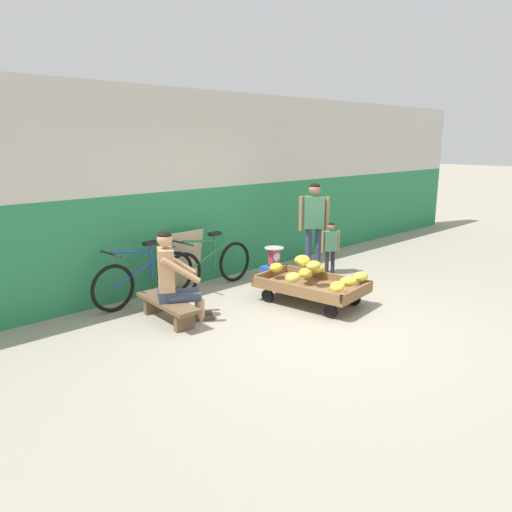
# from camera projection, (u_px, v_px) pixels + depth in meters

# --- Properties ---
(ground_plane) EXTENTS (80.00, 80.00, 0.00)m
(ground_plane) POSITION_uv_depth(u_px,v_px,m) (315.00, 328.00, 5.92)
(ground_plane) COLOR gray
(back_wall) EXTENTS (16.00, 0.30, 2.94)m
(back_wall) POSITION_uv_depth(u_px,v_px,m) (183.00, 190.00, 7.44)
(back_wall) COLOR #287F4C
(back_wall) RESTS_ON ground
(banana_cart) EXTENTS (1.02, 1.54, 0.36)m
(banana_cart) POSITION_uv_depth(u_px,v_px,m) (311.00, 287.00, 6.73)
(banana_cart) COLOR brown
(banana_cart) RESTS_ON ground
(banana_pile) EXTENTS (0.92, 1.43, 0.27)m
(banana_pile) POSITION_uv_depth(u_px,v_px,m) (315.00, 271.00, 6.66)
(banana_pile) COLOR yellow
(banana_pile) RESTS_ON banana_cart
(low_bench) EXTENTS (0.38, 1.12, 0.27)m
(low_bench) POSITION_uv_depth(u_px,v_px,m) (168.00, 306.00, 6.08)
(low_bench) COLOR brown
(low_bench) RESTS_ON ground
(vendor_seated) EXTENTS (0.74, 0.64, 1.14)m
(vendor_seated) POSITION_uv_depth(u_px,v_px,m) (173.00, 277.00, 6.02)
(vendor_seated) COLOR tan
(vendor_seated) RESTS_ON ground
(plastic_crate) EXTENTS (0.36, 0.28, 0.30)m
(plastic_crate) POSITION_uv_depth(u_px,v_px,m) (274.00, 275.00, 7.64)
(plastic_crate) COLOR #234CA8
(plastic_crate) RESTS_ON ground
(weighing_scale) EXTENTS (0.30, 0.30, 0.29)m
(weighing_scale) POSITION_uv_depth(u_px,v_px,m) (274.00, 256.00, 7.57)
(weighing_scale) COLOR #28282D
(weighing_scale) RESTS_ON plastic_crate
(bicycle_near_left) EXTENTS (1.66, 0.48, 0.86)m
(bicycle_near_left) POSITION_uv_depth(u_px,v_px,m) (146.00, 278.00, 6.75)
(bicycle_near_left) COLOR black
(bicycle_near_left) RESTS_ON ground
(bicycle_far_left) EXTENTS (1.66, 0.48, 0.86)m
(bicycle_far_left) POSITION_uv_depth(u_px,v_px,m) (210.00, 266.00, 7.41)
(bicycle_far_left) COLOR black
(bicycle_far_left) RESTS_ON ground
(sign_board) EXTENTS (0.70, 0.19, 0.89)m
(sign_board) POSITION_uv_depth(u_px,v_px,m) (182.00, 260.00, 7.38)
(sign_board) COLOR #C6B289
(sign_board) RESTS_ON ground
(customer_adult) EXTENTS (0.37, 0.37, 1.53)m
(customer_adult) POSITION_uv_depth(u_px,v_px,m) (314.00, 219.00, 7.97)
(customer_adult) COLOR #38425B
(customer_adult) RESTS_ON ground
(customer_child) EXTENTS (0.25, 0.21, 0.94)m
(customer_child) POSITION_uv_depth(u_px,v_px,m) (330.00, 245.00, 7.77)
(customer_child) COLOR #232328
(customer_child) RESTS_ON ground
(shopping_bag) EXTENTS (0.18, 0.12, 0.24)m
(shopping_bag) POSITION_uv_depth(u_px,v_px,m) (292.00, 281.00, 7.45)
(shopping_bag) COLOR #3370B7
(shopping_bag) RESTS_ON ground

